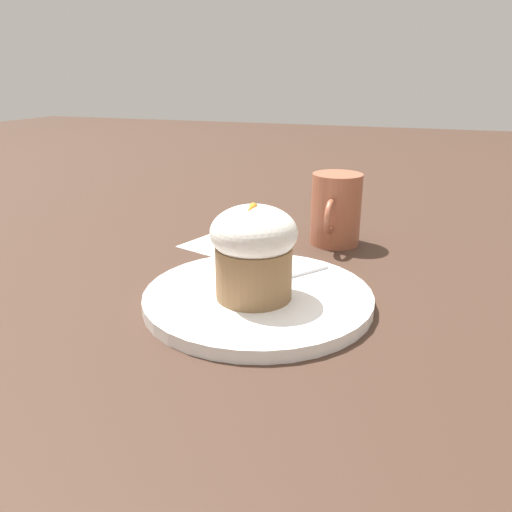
% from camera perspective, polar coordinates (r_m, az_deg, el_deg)
% --- Properties ---
extents(ground_plane, '(4.00, 4.00, 0.00)m').
position_cam_1_polar(ground_plane, '(0.55, 0.24, -5.40)').
color(ground_plane, '#3D281E').
extents(dessert_plate, '(0.25, 0.25, 0.01)m').
position_cam_1_polar(dessert_plate, '(0.55, 0.24, -4.74)').
color(dessert_plate, white).
rests_on(dessert_plate, ground_plane).
extents(carrot_cake, '(0.09, 0.09, 0.10)m').
position_cam_1_polar(carrot_cake, '(0.51, -0.00, 0.63)').
color(carrot_cake, olive).
rests_on(carrot_cake, dessert_plate).
extents(spoon, '(0.11, 0.09, 0.01)m').
position_cam_1_polar(spoon, '(0.57, 1.62, -2.72)').
color(spoon, silver).
rests_on(spoon, dessert_plate).
extents(coffee_cup, '(0.10, 0.07, 0.10)m').
position_cam_1_polar(coffee_cup, '(0.74, 9.10, 5.28)').
color(coffee_cup, '#9E563D').
rests_on(coffee_cup, ground_plane).
extents(paper_napkin, '(0.12, 0.11, 0.00)m').
position_cam_1_polar(paper_napkin, '(0.74, -3.91, 1.47)').
color(paper_napkin, white).
rests_on(paper_napkin, ground_plane).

